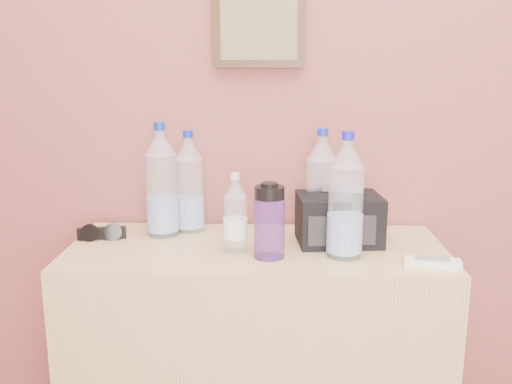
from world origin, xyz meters
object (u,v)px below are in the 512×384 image
dresser (256,352)px  pet_large_b (189,187)px  pet_large_c (321,191)px  foil_packet (344,185)px  ac_remote (432,263)px  toiletry_bag (339,216)px  pet_large_a (162,186)px  pet_large_d (346,203)px  pet_small (235,218)px  nalgene_bottle (269,221)px  sunglasses (102,233)px

dresser → pet_large_b: (-0.23, 0.16, 0.52)m
pet_large_c → foil_packet: (0.07, -0.03, 0.03)m
ac_remote → foil_packet: foil_packet is taller
toiletry_bag → foil_packet: (0.01, 0.00, 0.10)m
pet_large_b → foil_packet: pet_large_b is taller
pet_large_a → pet_large_b: 0.10m
pet_large_a → toiletry_bag: (0.57, -0.06, -0.08)m
pet_large_d → pet_small: size_ratio=1.53×
ac_remote → foil_packet: size_ratio=1.27×
dresser → ac_remote: bearing=-17.8°
pet_large_a → ac_remote: size_ratio=2.39×
pet_large_b → nalgene_bottle: size_ratio=1.53×
nalgene_bottle → toiletry_bag: size_ratio=0.87×
pet_large_d → pet_small: (-0.32, 0.03, -0.06)m
pet_small → foil_packet: size_ratio=1.97×
pet_large_d → sunglasses: (-0.77, 0.14, -0.14)m
pet_large_a → pet_large_b: size_ratio=1.09×
dresser → toiletry_bag: 0.53m
pet_small → ac_remote: bearing=-10.9°
dresser → foil_packet: bearing=10.5°
ac_remote → foil_packet: (-0.23, 0.21, 0.18)m
nalgene_bottle → sunglasses: (-0.54, 0.15, -0.09)m
pet_large_a → toiletry_bag: 0.58m
dresser → nalgene_bottle: (0.04, -0.10, 0.48)m
nalgene_bottle → pet_large_a: bearing=149.6°
dresser → foil_packet: (0.27, 0.05, 0.55)m
toiletry_bag → pet_small: bearing=-168.0°
pet_large_b → foil_packet: (0.50, -0.11, 0.04)m
pet_large_b → pet_large_a: bearing=-149.0°
sunglasses → ac_remote: bearing=-22.2°
dresser → pet_large_d: size_ratio=3.15×
sunglasses → toiletry_bag: 0.77m
nalgene_bottle → pet_large_d: bearing=3.4°
sunglasses → toiletry_bag: toiletry_bag is taller
pet_small → sunglasses: bearing=166.4°
pet_small → toiletry_bag: bearing=17.6°
pet_large_a → pet_large_c: pet_large_a is taller
pet_large_c → pet_small: (-0.27, -0.13, -0.05)m
pet_large_a → sunglasses: pet_large_a is taller
pet_large_d → toiletry_bag: bearing=91.0°
ac_remote → toiletry_bag: toiletry_bag is taller
pet_large_d → sunglasses: 0.79m
sunglasses → nalgene_bottle: bearing=-25.8°
dresser → pet_large_d: pet_large_d is taller
dresser → toiletry_bag: (0.26, 0.05, 0.45)m
pet_large_a → pet_small: pet_large_a is taller
pet_large_a → pet_large_b: bearing=31.0°
nalgene_bottle → dresser: bearing=112.8°
ac_remote → pet_large_b: bearing=164.2°
pet_large_c → sunglasses: size_ratio=2.33×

